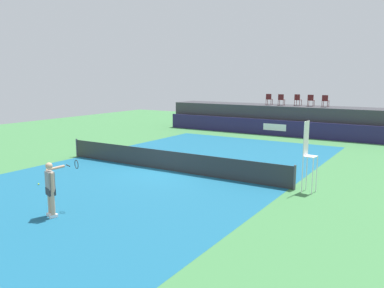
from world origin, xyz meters
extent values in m
plane|color=#3D7A42|center=(0.00, 3.00, 0.00)|extent=(48.00, 48.00, 0.00)
cube|color=#16597A|center=(0.00, 0.00, 0.00)|extent=(12.00, 22.00, 0.00)
cube|color=#231E4C|center=(0.00, 13.50, 0.60)|extent=(18.00, 0.20, 1.20)
cube|color=white|center=(0.42, 13.39, 0.66)|extent=(1.80, 0.02, 0.50)
cube|color=#38383D|center=(0.00, 15.30, 1.10)|extent=(18.00, 2.80, 2.20)
cylinder|color=#561919|center=(-0.54, 15.33, 2.42)|extent=(0.04, 0.04, 0.44)
cylinder|color=#561919|center=(-0.94, 15.30, 2.42)|extent=(0.04, 0.04, 0.44)
cylinder|color=#561919|center=(-0.51, 14.93, 2.42)|extent=(0.04, 0.04, 0.44)
cylinder|color=#561919|center=(-0.91, 14.90, 2.42)|extent=(0.04, 0.04, 0.44)
cube|color=#561919|center=(-0.72, 15.11, 2.66)|extent=(0.47, 0.47, 0.03)
cube|color=#561919|center=(-0.71, 14.91, 2.88)|extent=(0.44, 0.06, 0.42)
cylinder|color=#561919|center=(0.51, 15.23, 2.42)|extent=(0.04, 0.04, 0.44)
cylinder|color=#561919|center=(0.11, 15.20, 2.42)|extent=(0.04, 0.04, 0.44)
cylinder|color=#561919|center=(0.54, 14.83, 2.42)|extent=(0.04, 0.04, 0.44)
cylinder|color=#561919|center=(0.14, 14.80, 2.42)|extent=(0.04, 0.04, 0.44)
cube|color=#561919|center=(0.32, 15.01, 2.66)|extent=(0.47, 0.47, 0.03)
cube|color=#561919|center=(0.34, 14.81, 2.88)|extent=(0.44, 0.05, 0.42)
cylinder|color=#561919|center=(1.71, 15.69, 2.42)|extent=(0.04, 0.04, 0.44)
cylinder|color=#561919|center=(1.31, 15.73, 2.42)|extent=(0.04, 0.04, 0.44)
cylinder|color=#561919|center=(1.67, 15.29, 2.42)|extent=(0.04, 0.04, 0.44)
cylinder|color=#561919|center=(1.27, 15.33, 2.42)|extent=(0.04, 0.04, 0.44)
cube|color=#561919|center=(1.49, 15.51, 2.66)|extent=(0.48, 0.48, 0.03)
cube|color=#561919|center=(1.47, 15.30, 2.88)|extent=(0.44, 0.07, 0.42)
cylinder|color=#561919|center=(2.72, 15.60, 2.42)|extent=(0.04, 0.04, 0.44)
cylinder|color=#561919|center=(2.32, 15.59, 2.42)|extent=(0.04, 0.04, 0.44)
cylinder|color=#561919|center=(2.74, 15.20, 2.42)|extent=(0.04, 0.04, 0.44)
cylinder|color=#561919|center=(2.33, 15.18, 2.42)|extent=(0.04, 0.04, 0.44)
cube|color=#561919|center=(2.53, 15.39, 2.66)|extent=(0.46, 0.46, 0.03)
cube|color=#561919|center=(2.53, 15.19, 2.88)|extent=(0.44, 0.04, 0.42)
cylinder|color=#561919|center=(3.83, 15.54, 2.42)|extent=(0.04, 0.04, 0.44)
cylinder|color=#561919|center=(3.43, 15.55, 2.42)|extent=(0.04, 0.04, 0.44)
cylinder|color=#561919|center=(3.82, 15.13, 2.42)|extent=(0.04, 0.04, 0.44)
cylinder|color=#561919|center=(3.41, 15.15, 2.42)|extent=(0.04, 0.04, 0.44)
cube|color=#561919|center=(3.62, 15.34, 2.66)|extent=(0.45, 0.45, 0.03)
cube|color=#561919|center=(3.61, 15.14, 2.88)|extent=(0.44, 0.04, 0.42)
cylinder|color=white|center=(6.95, -0.23, 0.70)|extent=(0.04, 0.04, 1.40)
cylinder|color=white|center=(7.00, 0.18, 0.70)|extent=(0.04, 0.04, 1.40)
cylinder|color=white|center=(6.55, -0.18, 0.70)|extent=(0.04, 0.04, 1.40)
cylinder|color=white|center=(6.60, 0.23, 0.70)|extent=(0.04, 0.04, 1.40)
cube|color=white|center=(6.77, 0.00, 1.41)|extent=(0.49, 0.49, 0.03)
cube|color=white|center=(6.57, 0.03, 2.09)|extent=(0.08, 0.44, 1.33)
cube|color=#2D2D2D|center=(0.00, 0.00, 0.47)|extent=(12.40, 0.02, 0.95)
cylinder|color=#4C4C51|center=(-6.20, 0.00, 0.50)|extent=(0.10, 0.10, 1.00)
cylinder|color=#4C4C51|center=(6.20, 0.00, 0.50)|extent=(0.10, 0.10, 1.00)
cube|color=white|center=(0.68, -7.11, 0.05)|extent=(0.20, 0.29, 0.10)
cylinder|color=tan|center=(0.68, -7.11, 0.51)|extent=(0.14, 0.14, 0.82)
cube|color=white|center=(0.46, -7.03, 0.05)|extent=(0.20, 0.29, 0.10)
cylinder|color=tan|center=(0.46, -7.03, 0.51)|extent=(0.14, 0.14, 0.82)
cube|color=#333338|center=(0.57, -7.07, 0.84)|extent=(0.39, 0.32, 0.24)
cube|color=gray|center=(0.57, -7.07, 1.20)|extent=(0.41, 0.31, 0.56)
sphere|color=tan|center=(0.57, -7.07, 1.66)|extent=(0.22, 0.22, 0.22)
cylinder|color=tan|center=(0.80, -7.15, 1.18)|extent=(0.09, 0.09, 0.60)
cylinder|color=tan|center=(0.43, -6.73, 1.50)|extent=(0.29, 0.60, 0.14)
cylinder|color=black|center=(0.57, -6.34, 1.53)|extent=(0.29, 0.13, 0.03)
torus|color=black|center=(0.67, -6.06, 1.53)|extent=(0.29, 0.12, 0.30)
sphere|color=#D8EA33|center=(-2.99, -4.92, 0.04)|extent=(0.07, 0.07, 0.07)
camera|label=1|loc=(10.67, -14.75, 4.40)|focal=36.43mm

